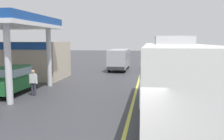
{
  "coord_description": "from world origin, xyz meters",
  "views": [
    {
      "loc": [
        0.84,
        -5.18,
        3.48
      ],
      "look_at": [
        -1.5,
        10.0,
        1.6
      ],
      "focal_mm": 38.44,
      "sensor_mm": 36.0,
      "label": 1
    }
  ],
  "objects_px": {
    "minibus_opposing_lane": "(119,58)",
    "car_trailing_behind_bus": "(163,63)",
    "coach_bus_main": "(174,82)",
    "pedestrian_near_pump": "(33,81)",
    "car_at_pump": "(12,78)"
  },
  "relations": [
    {
      "from": "car_at_pump",
      "to": "car_trailing_behind_bus",
      "type": "distance_m",
      "value": 16.91
    },
    {
      "from": "coach_bus_main",
      "to": "pedestrian_near_pump",
      "type": "bearing_deg",
      "value": 157.3
    },
    {
      "from": "car_at_pump",
      "to": "minibus_opposing_lane",
      "type": "xyz_separation_m",
      "value": [
        5.39,
        13.8,
        0.46
      ]
    },
    {
      "from": "coach_bus_main",
      "to": "pedestrian_near_pump",
      "type": "relative_size",
      "value": 6.65
    },
    {
      "from": "car_at_pump",
      "to": "car_trailing_behind_bus",
      "type": "bearing_deg",
      "value": 51.86
    },
    {
      "from": "car_at_pump",
      "to": "car_trailing_behind_bus",
      "type": "relative_size",
      "value": 1.0
    },
    {
      "from": "minibus_opposing_lane",
      "to": "car_at_pump",
      "type": "bearing_deg",
      "value": -111.32
    },
    {
      "from": "coach_bus_main",
      "to": "pedestrian_near_pump",
      "type": "distance_m",
      "value": 9.02
    },
    {
      "from": "car_trailing_behind_bus",
      "to": "minibus_opposing_lane",
      "type": "bearing_deg",
      "value": 174.28
    },
    {
      "from": "minibus_opposing_lane",
      "to": "pedestrian_near_pump",
      "type": "distance_m",
      "value": 14.66
    },
    {
      "from": "minibus_opposing_lane",
      "to": "pedestrian_near_pump",
      "type": "xyz_separation_m",
      "value": [
        -3.72,
        -14.17,
        -0.54
      ]
    },
    {
      "from": "minibus_opposing_lane",
      "to": "car_trailing_behind_bus",
      "type": "xyz_separation_m",
      "value": [
        5.06,
        -0.51,
        -0.46
      ]
    },
    {
      "from": "car_at_pump",
      "to": "minibus_opposing_lane",
      "type": "relative_size",
      "value": 0.69
    },
    {
      "from": "coach_bus_main",
      "to": "car_trailing_behind_bus",
      "type": "relative_size",
      "value": 2.63
    },
    {
      "from": "car_at_pump",
      "to": "minibus_opposing_lane",
      "type": "distance_m",
      "value": 14.82
    }
  ]
}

